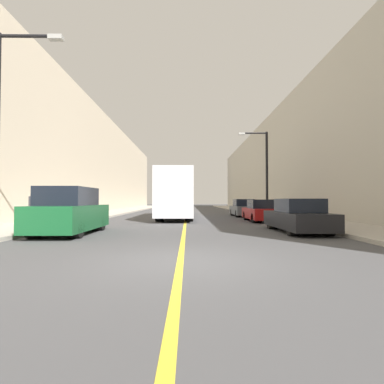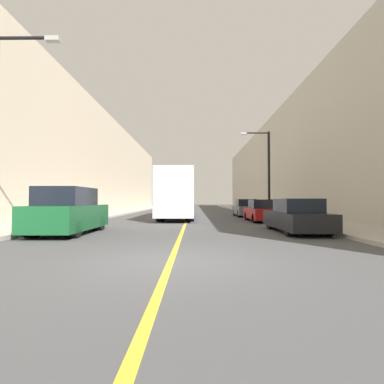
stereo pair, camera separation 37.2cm
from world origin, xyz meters
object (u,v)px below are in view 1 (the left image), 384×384
Objects in this scene: bus at (176,194)px; street_lamp_left at (3,120)px; car_right_near at (298,217)px; street_lamp_right at (264,168)px; car_right_far at (243,209)px; parked_suv_left at (70,213)px; pedestrian at (33,208)px; car_right_mid at (261,212)px.

street_lamp_left is (-5.56, -13.11, 2.33)m from bus.
street_lamp_left is at bearing -165.61° from car_right_near.
bus is 1.59× the size of street_lamp_right.
car_right_far is at bearing 54.72° from street_lamp_left.
pedestrian is (-2.55, 1.98, 0.13)m from parked_suv_left.
parked_suv_left is at bearing -110.71° from bus.
parked_suv_left is 12.49m from car_right_mid.
car_right_far is 19.98m from street_lamp_left.
street_lamp_left is (-11.40, -2.92, 3.56)m from car_right_near.
street_lamp_right reaches higher than parked_suv_left.
car_right_mid is (0.06, 6.85, -0.01)m from car_right_near.
car_right_near is at bearing -6.12° from pedestrian.
street_lamp_left reaches higher than parked_suv_left.
pedestrian is (-12.48, 1.34, 0.36)m from car_right_near.
street_lamp_left reaches higher than car_right_far.
car_right_near is at bearing -60.17° from bus.
parked_suv_left is (-4.09, -10.82, -1.00)m from bus.
street_lamp_right is 3.97× the size of pedestrian.
bus is at bearing 53.09° from pedestrian.
parked_suv_left is 1.02× the size of car_right_far.
street_lamp_left reaches higher than street_lamp_right.
car_right_mid is 15.48m from street_lamp_left.
car_right_near is 2.78× the size of pedestrian.
street_lamp_right is (11.12, 11.10, 3.13)m from parked_suv_left.
car_right_near is at bearing -89.81° from car_right_far.
car_right_mid is 0.95× the size of car_right_far.
street_lamp_right is at bearing 44.95° from parked_suv_left.
car_right_near is 6.85m from car_right_mid.
pedestrian is (-12.44, -11.79, 0.35)m from car_right_far.
car_right_mid is (5.90, -3.33, -1.24)m from bus.
pedestrian reaches higher than car_right_far.
car_right_mid is at bearing 36.86° from parked_suv_left.
bus is at bearing 69.29° from parked_suv_left.
car_right_far is (-0.10, 6.28, 0.02)m from car_right_mid.
pedestrian is (-13.67, -9.12, -3.00)m from street_lamp_right.
street_lamp_left is 5.44m from pedestrian.
parked_suv_left is 0.70× the size of street_lamp_right.
bus is at bearing 119.83° from car_right_near.
street_lamp_left reaches higher than car_right_near.
street_lamp_right reaches higher than bus.
car_right_near is 11.05m from street_lamp_right.
car_right_far is (5.79, 2.95, -1.22)m from bus.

